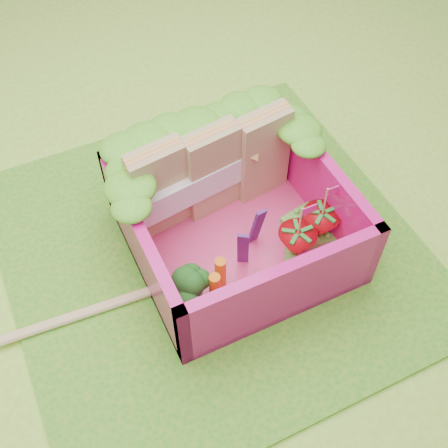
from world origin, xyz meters
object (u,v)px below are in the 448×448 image
chopsticks (78,315)px  strawberry_right (320,225)px  bento_box (235,217)px  broccoli (192,287)px  strawberry_left (296,244)px  sandwich_stack (213,171)px

chopsticks → strawberry_right: bearing=-4.9°
chopsticks → bento_box: bearing=4.7°
broccoli → strawberry_left: bearing=3.4°
bento_box → chopsticks: 1.13m
broccoli → sandwich_stack: bearing=56.5°
broccoli → strawberry_right: bearing=6.6°
bento_box → strawberry_left: bento_box is taller
sandwich_stack → strawberry_left: (0.28, -0.63, -0.19)m
bento_box → strawberry_right: bearing=-24.5°
broccoli → chopsticks: size_ratio=0.15×
bento_box → chopsticks: bento_box is taller
broccoli → strawberry_left: strawberry_left is taller
bento_box → strawberry_left: bearing=-45.6°
bento_box → broccoli: 0.56m
bento_box → strawberry_left: 0.42m
broccoli → chopsticks: broccoli is taller
sandwich_stack → strawberry_left: bearing=-66.0°
sandwich_stack → strawberry_right: sandwich_stack is taller
strawberry_left → sandwich_stack: bearing=114.0°
strawberry_left → strawberry_right: size_ratio=0.99×
broccoli → strawberry_right: (0.94, 0.11, -0.06)m
strawberry_left → chopsticks: 1.40m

